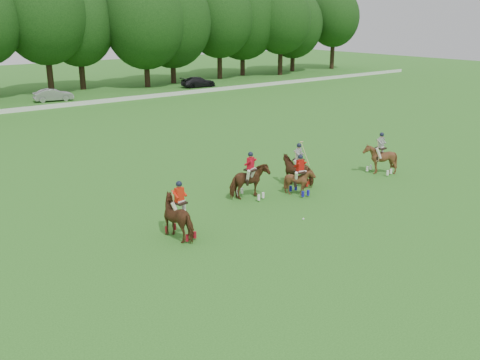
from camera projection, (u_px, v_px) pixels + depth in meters
ground at (299, 235)px, 22.63m from camera, size 180.00×180.00×0.00m
boundary_rail at (21, 110)px, 51.08m from camera, size 120.00×0.10×0.44m
car_mid at (53, 95)px, 57.16m from camera, size 4.22×2.04×1.33m
car_right at (198, 82)px, 68.19m from camera, size 4.71×2.40×1.31m
polo_red_a at (180, 217)px, 22.19m from camera, size 1.35×2.22×2.46m
polo_red_b at (250, 182)px, 26.92m from camera, size 2.10×1.94×2.43m
polo_red_c at (300, 181)px, 27.48m from camera, size 1.29×1.42×2.69m
polo_stripe_a at (298, 170)px, 28.99m from camera, size 1.64×2.15×2.36m
polo_stripe_b at (380, 159)px, 31.10m from camera, size 1.70×1.84×2.46m
polo_ball at (303, 219)px, 24.31m from camera, size 0.09×0.09×0.09m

